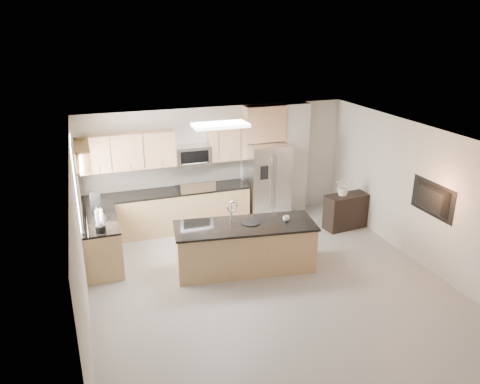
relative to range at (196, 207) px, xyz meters
name	(u,v)px	position (x,y,z in m)	size (l,w,h in m)	color
floor	(271,288)	(0.60, -2.92, -0.47)	(6.50, 6.50, 0.00)	gray
ceiling	(275,142)	(0.60, -2.92, 2.13)	(6.00, 6.50, 0.02)	silver
wall_back	(217,165)	(0.60, 0.33, 0.83)	(6.00, 0.02, 2.60)	beige
wall_front	(398,341)	(0.60, -6.17, 0.83)	(6.00, 0.02, 2.60)	beige
wall_left	(80,247)	(-2.40, -2.92, 0.83)	(0.02, 6.50, 2.60)	beige
wall_right	(425,198)	(3.60, -2.92, 0.83)	(0.02, 6.50, 2.60)	beige
back_counter	(168,210)	(-0.63, 0.01, 0.00)	(3.55, 0.66, 1.44)	tan
left_counter	(102,242)	(-2.07, -1.07, -0.01)	(0.66, 1.50, 0.92)	tan
range	(196,207)	(0.00, 0.00, 0.00)	(0.76, 0.64, 1.14)	black
upper_cabinets	(159,149)	(-0.70, 0.16, 1.35)	(3.50, 0.33, 0.75)	tan
microwave	(193,155)	(0.00, 0.12, 1.16)	(0.76, 0.40, 0.40)	silver
refrigerator	(267,182)	(1.66, -0.05, 0.42)	(0.92, 0.78, 1.78)	silver
partition_column	(294,159)	(2.42, 0.18, 0.83)	(0.60, 0.30, 2.60)	beige
window	(77,183)	(-2.38, -1.07, 1.18)	(0.04, 1.15, 1.65)	white
shelf_lower	(82,165)	(-2.25, -0.97, 1.48)	(0.30, 1.20, 0.04)	olive
shelf_upper	(80,144)	(-2.25, -0.97, 1.85)	(0.30, 1.20, 0.04)	olive
ceiling_fixture	(220,125)	(0.20, -1.32, 2.09)	(1.00, 0.50, 0.06)	white
island	(245,246)	(0.40, -2.10, -0.03)	(2.65, 1.27, 1.31)	tan
credenza	(346,211)	(3.13, -1.11, -0.09)	(0.97, 0.41, 0.77)	black
cup	(286,218)	(1.17, -2.19, 0.46)	(0.12, 0.12, 0.10)	silver
platter	(251,223)	(0.52, -2.08, 0.42)	(0.32, 0.32, 0.02)	black
blender	(100,222)	(-2.07, -1.65, 0.63)	(0.18, 0.18, 0.41)	black
kettle	(101,214)	(-2.02, -1.10, 0.55)	(0.19, 0.19, 0.24)	silver
coffee_maker	(96,204)	(-2.09, -0.72, 0.62)	(0.20, 0.24, 0.36)	black
bowl	(79,136)	(-2.25, -0.60, 1.91)	(0.38, 0.38, 0.09)	silver
flower_vase	(344,181)	(3.03, -1.08, 0.62)	(0.58, 0.50, 0.64)	silver
television	(429,200)	(3.51, -3.12, 0.88)	(1.08, 0.14, 0.62)	black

